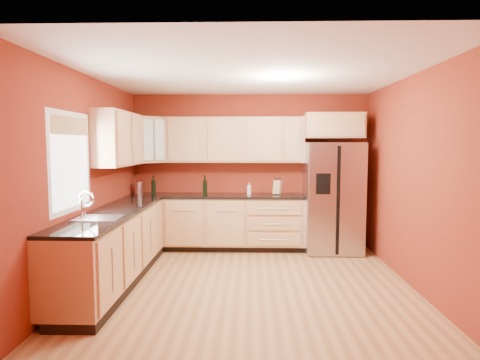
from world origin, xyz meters
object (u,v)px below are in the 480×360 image
object	(u,v)px
knife_block	(277,187)
soap_dispenser	(249,189)
refrigerator	(332,197)
wine_bottle_a	(205,185)
canister_left	(139,188)

from	to	relation	value
knife_block	soap_dispenser	distance (m)	0.47
refrigerator	wine_bottle_a	size ratio (longest dim) A/B	5.48
knife_block	soap_dispenser	size ratio (longest dim) A/B	1.23
knife_block	soap_dispenser	xyz separation A→B (m)	(-0.47, -0.03, -0.02)
canister_left	soap_dispenser	world-z (taller)	canister_left
wine_bottle_a	knife_block	bearing A→B (deg)	4.59
refrigerator	wine_bottle_a	distance (m)	2.09
wine_bottle_a	soap_dispenser	world-z (taller)	wine_bottle_a
knife_block	canister_left	bearing A→B (deg)	-155.96
canister_left	knife_block	size ratio (longest dim) A/B	0.85
canister_left	knife_block	xyz separation A→B (m)	(2.31, 0.01, 0.02)
canister_left	soap_dispenser	xyz separation A→B (m)	(1.84, -0.02, -0.00)
wine_bottle_a	soap_dispenser	bearing A→B (deg)	5.31
refrigerator	soap_dispenser	world-z (taller)	refrigerator
knife_block	soap_dispenser	bearing A→B (deg)	-152.71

